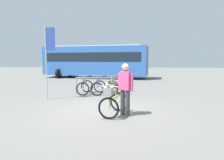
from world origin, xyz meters
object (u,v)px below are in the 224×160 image
object	(u,v)px
racked_bike_blue	(98,87)
person_with_featured_bike	(125,87)
bus_distant	(95,60)
racked_bike_teal	(85,87)
racked_bike_yellow	(112,87)
banner_flag	(49,49)
featured_bicycle	(113,101)

from	to	relation	value
racked_bike_blue	person_with_featured_bike	bearing A→B (deg)	-68.84
person_with_featured_bike	bus_distant	bearing A→B (deg)	104.37
bus_distant	racked_bike_teal	bearing A→B (deg)	-82.85
racked_bike_teal	person_with_featured_bike	xyz separation A→B (m)	(2.21, -3.90, 0.54)
racked_bike_teal	racked_bike_yellow	world-z (taller)	same
racked_bike_teal	bus_distant	size ratio (longest dim) A/B	0.11
racked_bike_yellow	person_with_featured_bike	size ratio (longest dim) A/B	0.69
person_with_featured_bike	banner_flag	xyz separation A→B (m)	(-3.42, 2.31, 1.32)
racked_bike_yellow	featured_bicycle	size ratio (longest dim) A/B	0.90
racked_bike_teal	person_with_featured_bike	distance (m)	4.51
bus_distant	banner_flag	world-z (taller)	banner_flag
racked_bike_teal	racked_bike_blue	distance (m)	0.70
banner_flag	bus_distant	bearing A→B (deg)	89.72
racked_bike_yellow	banner_flag	xyz separation A→B (m)	(-2.61, -1.58, 1.86)
racked_bike_blue	racked_bike_yellow	xyz separation A→B (m)	(0.70, -0.00, 0.00)
racked_bike_teal	person_with_featured_bike	bearing A→B (deg)	-60.47
banner_flag	racked_bike_teal	bearing A→B (deg)	52.65
racked_bike_blue	featured_bicycle	bearing A→B (deg)	-74.22
bus_distant	racked_bike_yellow	bearing A→B (deg)	-74.53
racked_bike_yellow	banner_flag	world-z (taller)	banner_flag
featured_bicycle	person_with_featured_bike	world-z (taller)	person_with_featured_bike
featured_bicycle	bus_distant	bearing A→B (deg)	102.72
featured_bicycle	banner_flag	distance (m)	4.24
racked_bike_blue	featured_bicycle	xyz separation A→B (m)	(1.12, -3.98, 0.12)
bus_distant	banner_flag	xyz separation A→B (m)	(-0.05, -10.83, 0.49)
bus_distant	person_with_featured_bike	bearing A→B (deg)	-75.63
racked_bike_yellow	banner_flag	bearing A→B (deg)	-148.84
racked_bike_blue	bus_distant	bearing A→B (deg)	101.38
banner_flag	person_with_featured_bike	bearing A→B (deg)	-34.01
racked_bike_blue	banner_flag	size ratio (longest dim) A/B	0.35
banner_flag	racked_bike_yellow	bearing A→B (deg)	31.16
racked_bike_teal	person_with_featured_bike	size ratio (longest dim) A/B	0.69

